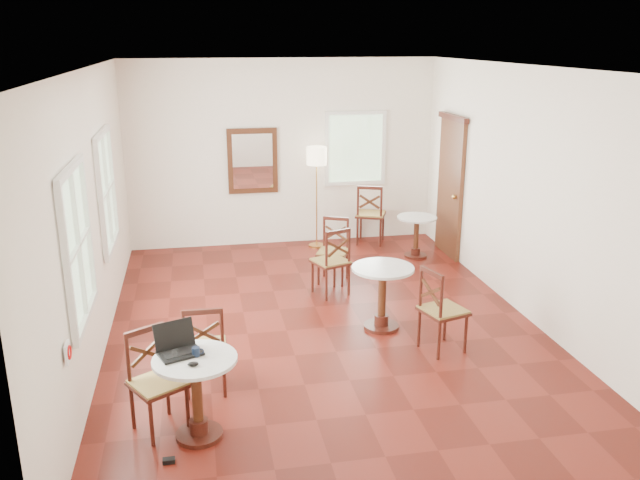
# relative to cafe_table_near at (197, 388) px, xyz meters

# --- Properties ---
(ground) EXTENTS (7.00, 7.00, 0.00)m
(ground) POSITION_rel_cafe_table_near_xyz_m (1.50, 1.99, -0.47)
(ground) COLOR #5D1710
(ground) RESTS_ON ground
(room_shell) EXTENTS (5.02, 7.02, 3.01)m
(room_shell) POSITION_rel_cafe_table_near_xyz_m (1.44, 2.26, 1.42)
(room_shell) COLOR white
(room_shell) RESTS_ON ground
(cafe_table_near) EXTENTS (0.71, 0.71, 0.75)m
(cafe_table_near) POSITION_rel_cafe_table_near_xyz_m (0.00, 0.00, 0.00)
(cafe_table_near) COLOR #421810
(cafe_table_near) RESTS_ON ground
(cafe_table_mid) EXTENTS (0.73, 0.73, 0.77)m
(cafe_table_mid) POSITION_rel_cafe_table_near_xyz_m (2.16, 1.85, 0.01)
(cafe_table_mid) COLOR #421810
(cafe_table_mid) RESTS_ON ground
(cafe_table_back) EXTENTS (0.61, 0.61, 0.65)m
(cafe_table_back) POSITION_rel_cafe_table_near_xyz_m (3.42, 4.31, -0.06)
(cafe_table_back) COLOR #421810
(cafe_table_back) RESTS_ON ground
(chair_near_a) EXTENTS (0.44, 0.44, 0.92)m
(chair_near_a) POSITION_rel_cafe_table_near_xyz_m (0.08, 0.77, -0.01)
(chair_near_a) COLOR #421810
(chair_near_a) RESTS_ON ground
(chair_near_b) EXTENTS (0.58, 0.58, 0.92)m
(chair_near_b) POSITION_rel_cafe_table_near_xyz_m (-0.34, 0.20, -0.01)
(chair_near_b) COLOR #421810
(chair_near_b) RESTS_ON ground
(chair_mid_a) EXTENTS (0.56, 0.56, 0.93)m
(chair_mid_a) POSITION_rel_cafe_table_near_xyz_m (1.80, 3.01, 0.00)
(chair_mid_a) COLOR #421810
(chair_mid_a) RESTS_ON ground
(chair_mid_b) EXTENTS (0.55, 0.55, 0.95)m
(chair_mid_b) POSITION_rel_cafe_table_near_xyz_m (2.63, 1.18, 0.01)
(chair_mid_b) COLOR #421810
(chair_mid_b) RESTS_ON ground
(chair_back_a) EXTENTS (0.61, 0.61, 1.01)m
(chair_back_a) POSITION_rel_cafe_table_near_xyz_m (2.90, 5.14, 0.04)
(chair_back_a) COLOR #421810
(chair_back_a) RESTS_ON ground
(chair_back_b) EXTENTS (0.55, 0.55, 0.90)m
(chair_back_b) POSITION_rel_cafe_table_near_xyz_m (1.93, 3.51, -0.02)
(chair_back_b) COLOR #421810
(chair_back_b) RESTS_ON ground
(floor_lamp) EXTENTS (0.32, 0.32, 1.65)m
(floor_lamp) POSITION_rel_cafe_table_near_xyz_m (1.99, 5.14, 0.93)
(floor_lamp) COLOR #BF8C3F
(floor_lamp) RESTS_ON ground
(laptop) EXTENTS (0.43, 0.39, 0.25)m
(laptop) POSITION_rel_cafe_table_near_xyz_m (-0.14, 0.14, 0.35)
(laptop) COLOR black
(laptop) RESTS_ON cafe_table_near
(mouse) EXTENTS (0.10, 0.07, 0.03)m
(mouse) POSITION_rel_cafe_table_near_xyz_m (-0.01, -0.14, 0.30)
(mouse) COLOR black
(mouse) RESTS_ON cafe_table_near
(navy_mug) EXTENTS (0.10, 0.07, 0.08)m
(navy_mug) POSITION_rel_cafe_table_near_xyz_m (0.02, 0.03, 0.33)
(navy_mug) COLOR black
(navy_mug) RESTS_ON cafe_table_near
(water_glass) EXTENTS (0.05, 0.05, 0.09)m
(water_glass) POSITION_rel_cafe_table_near_xyz_m (-0.16, 0.00, 0.33)
(water_glass) COLOR white
(water_glass) RESTS_ON cafe_table_near
(power_adapter) EXTENTS (0.10, 0.06, 0.04)m
(power_adapter) POSITION_rel_cafe_table_near_xyz_m (-0.25, -0.33, -0.45)
(power_adapter) COLOR black
(power_adapter) RESTS_ON ground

